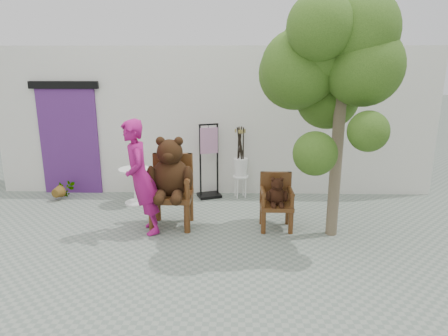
% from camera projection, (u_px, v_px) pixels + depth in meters
% --- Properties ---
extents(ground_plane, '(60.00, 60.00, 0.00)m').
position_uv_depth(ground_plane, '(206.00, 248.00, 5.96)').
color(ground_plane, gray).
rests_on(ground_plane, ground).
extents(back_wall, '(9.00, 1.00, 3.00)m').
position_uv_depth(back_wall, '(216.00, 119.00, 8.57)').
color(back_wall, silver).
rests_on(back_wall, ground).
extents(doorway, '(1.40, 0.11, 2.33)m').
position_uv_depth(doorway, '(69.00, 138.00, 8.23)').
color(doorway, '#512369').
rests_on(doorway, ground).
extents(chair_big, '(0.75, 0.80, 1.53)m').
position_uv_depth(chair_big, '(171.00, 177.00, 6.55)').
color(chair_big, '#42230E').
rests_on(chair_big, ground).
extents(chair_small, '(0.53, 0.48, 0.92)m').
position_uv_depth(chair_small, '(276.00, 197.00, 6.55)').
color(chair_small, '#42230E').
rests_on(chair_small, ground).
extents(person, '(0.64, 0.78, 1.85)m').
position_uv_depth(person, '(141.00, 178.00, 6.27)').
color(person, '#9B1365').
rests_on(person, ground).
extents(cafe_table, '(0.60, 0.60, 0.70)m').
position_uv_depth(cafe_table, '(135.00, 182.00, 7.74)').
color(cafe_table, white).
rests_on(cafe_table, ground).
extents(display_stand, '(0.54, 0.48, 1.51)m').
position_uv_depth(display_stand, '(209.00, 169.00, 8.08)').
color(display_stand, black).
rests_on(display_stand, ground).
extents(stool_bucket, '(0.32, 0.32, 1.45)m').
position_uv_depth(stool_bucket, '(241.00, 167.00, 8.05)').
color(stool_bucket, white).
rests_on(stool_bucket, ground).
extents(tree, '(2.01, 1.90, 3.68)m').
position_uv_depth(tree, '(326.00, 65.00, 5.77)').
color(tree, brown).
rests_on(tree, ground).
extents(potted_plant, '(0.45, 0.42, 0.41)m').
position_uv_depth(potted_plant, '(62.00, 189.00, 8.06)').
color(potted_plant, '#224011').
rests_on(potted_plant, ground).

